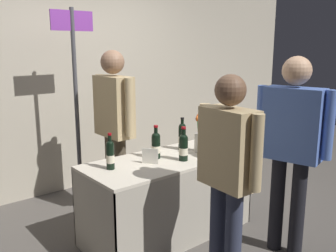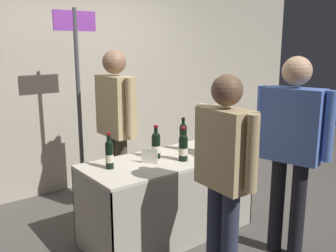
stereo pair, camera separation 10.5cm
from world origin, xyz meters
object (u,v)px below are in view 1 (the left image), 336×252
Objects in this scene: display_bottle_0 at (182,136)px; wine_glass_near_vendor at (221,138)px; booth_signpost at (76,90)px; taster_foreground_right at (228,165)px; tasting_table at (168,182)px; flower_vase at (199,139)px; vendor_presenter at (114,118)px; featured_wine_bottle at (110,154)px.

display_bottle_0 reaches higher than wine_glass_near_vendor.
booth_signpost reaches higher than wine_glass_near_vendor.
wine_glass_near_vendor is 1.13m from taster_foreground_right.
taster_foreground_right is (-0.17, -0.86, 0.42)m from tasting_table.
flower_vase reaches higher than wine_glass_near_vendor.
booth_signpost is at bearing 108.69° from tasting_table.
booth_signpost is (-0.19, 1.92, 0.37)m from taster_foreground_right.
vendor_presenter reaches higher than wine_glass_near_vendor.
display_bottle_0 is at bearing 39.83° from vendor_presenter.
booth_signpost is at bearing 123.85° from flower_vase.
wine_glass_near_vendor is at bearing -48.80° from booth_signpost.
vendor_presenter reaches higher than tasting_table.
booth_signpost is (-0.36, 1.06, 0.79)m from tasting_table.
flower_vase is 0.99m from taster_foreground_right.
vendor_presenter reaches higher than display_bottle_0.
taster_foreground_right reaches higher than wine_glass_near_vendor.
wine_glass_near_vendor is at bearing -30.73° from display_bottle_0.
booth_signpost is (-0.65, 0.93, 0.42)m from display_bottle_0.
display_bottle_0 is at bearing 24.85° from tasting_table.
booth_signpost reaches higher than flower_vase.
taster_foreground_right is at bearing -101.16° from tasting_table.
featured_wine_bottle is 1.10m from booth_signpost.
wine_glass_near_vendor is at bearing -9.45° from flower_vase.
featured_wine_bottle is 1.01m from taster_foreground_right.
flower_vase reaches higher than featured_wine_bottle.
display_bottle_0 reaches higher than featured_wine_bottle.
flower_vase is 0.24× the size of taster_foreground_right.
tasting_table is 0.49m from display_bottle_0.
taster_foreground_right reaches higher than display_bottle_0.
booth_signpost is (-0.21, 0.40, 0.26)m from vendor_presenter.
tasting_table is 0.51m from flower_vase.
featured_wine_bottle is at bearing 26.31° from taster_foreground_right.
featured_wine_bottle is 0.85m from display_bottle_0.
vendor_presenter is (-0.78, 0.73, 0.19)m from wine_glass_near_vendor.
flower_vase reaches higher than display_bottle_0.
booth_signpost is (-0.73, 1.09, 0.44)m from flower_vase.
tasting_table is 4.86× the size of display_bottle_0.
tasting_table is 0.86m from vendor_presenter.
flower_vase is at bearing 37.15° from vendor_presenter.
display_bottle_0 is (0.85, 0.06, 0.01)m from featured_wine_bottle.
wine_glass_near_vendor is 0.38× the size of flower_vase.
tasting_table is at bearing -7.48° from taster_foreground_right.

